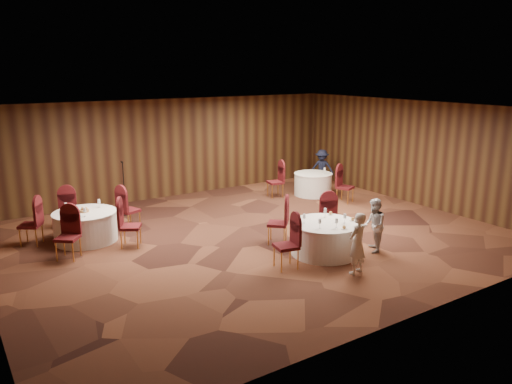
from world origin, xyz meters
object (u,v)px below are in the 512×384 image
table_left (86,226)px  mic_stand (125,199)px  table_main (325,238)px  woman_b (374,225)px  man_c (322,168)px  table_right (313,184)px  woman_a (357,243)px

table_left → mic_stand: bearing=47.1°
table_main → mic_stand: mic_stand is taller
table_main → mic_stand: bearing=116.5°
table_main → woman_b: bearing=-26.0°
man_c → table_right: bearing=-93.1°
table_main → woman_a: (-0.19, -1.22, 0.28)m
table_right → table_main: bearing=-126.7°
table_main → woman_b: 1.18m
table_main → woman_a: woman_a is taller
woman_b → man_c: 6.59m
table_main → man_c: bearing=50.2°
man_c → woman_b: bearing=-70.3°
woman_b → man_c: bearing=-171.6°
woman_a → woman_b: 1.42m
mic_stand → man_c: bearing=-3.1°
table_left → man_c: (8.68, 1.30, 0.29)m
table_main → table_right: size_ratio=1.23×
mic_stand → man_c: size_ratio=1.18×
table_main → table_right: (3.27, 4.39, 0.00)m
table_main → mic_stand: (-2.78, 5.58, 0.08)m
table_left → man_c: bearing=8.5°
table_left → table_right: same height
table_right → man_c: bearing=37.2°
table_right → woman_b: woman_b is taller
woman_a → woman_b: (1.23, 0.71, -0.02)m
woman_a → woman_b: size_ratio=1.04×
woman_b → man_c: size_ratio=0.95×
woman_b → mic_stand: bearing=-109.5°
table_right → woman_b: size_ratio=1.01×
table_right → woman_b: bearing=-114.5°
table_left → table_right: 7.64m
table_right → mic_stand: 6.17m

